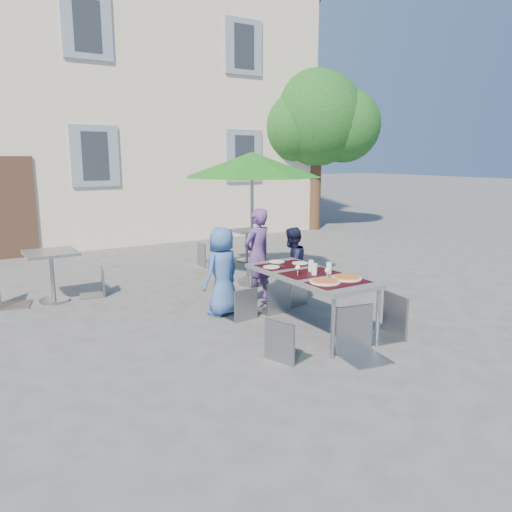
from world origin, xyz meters
TOP-DOWN VIEW (x-y plane):
  - ground at (0.00, 0.00)m, footprint 90.00×90.00m
  - building at (-0.00, 11.50)m, footprint 13.60×8.20m
  - tree at (6.55, 7.54)m, footprint 3.60×3.00m
  - dining_table at (0.75, 0.40)m, footprint 0.80×1.85m
  - pizza_near_left at (0.61, -0.09)m, footprint 0.36×0.36m
  - pizza_near_right at (0.94, -0.09)m, footprint 0.36×0.36m
  - glassware at (0.80, 0.30)m, footprint 0.45×0.46m
  - place_settings at (0.77, 1.00)m, footprint 0.73×0.47m
  - child_0 at (0.13, 1.56)m, footprint 0.70×0.57m
  - child_1 at (0.91, 1.87)m, footprint 0.59×0.47m
  - child_2 at (1.31, 1.54)m, footprint 0.64×0.50m
  - chair_0 at (0.26, 1.23)m, footprint 0.40×0.40m
  - chair_1 at (0.80, 1.24)m, footprint 0.40×0.40m
  - chair_2 at (1.21, 1.40)m, footprint 0.54×0.55m
  - chair_3 at (-0.06, -0.22)m, footprint 0.50×0.49m
  - chair_4 at (1.42, -0.32)m, footprint 0.52×0.51m
  - chair_5 at (0.72, -0.58)m, footprint 0.54×0.54m
  - patio_umbrella at (1.37, 2.78)m, footprint 2.35×2.35m
  - cafe_table_0 at (-1.77, 3.48)m, footprint 0.73×0.73m
  - bg_chair_l_0 at (-2.44, 3.60)m, footprint 0.57×0.57m
  - bg_chair_r_0 at (-1.11, 3.49)m, footprint 0.44×0.43m
  - cafe_table_1 at (2.29, 4.50)m, footprint 0.63×0.63m
  - bg_chair_l_1 at (1.35, 4.54)m, footprint 0.46×0.45m
  - bg_chair_r_1 at (2.46, 4.44)m, footprint 0.55×0.55m

SIDE VIEW (x-z plane):
  - ground at x=0.00m, z-range 0.00..0.00m
  - cafe_table_1 at x=2.29m, z-range 0.10..0.77m
  - chair_0 at x=0.26m, z-range 0.07..0.90m
  - bg_chair_r_0 at x=-1.11m, z-range 0.07..0.91m
  - chair_3 at x=-0.06m, z-range 0.07..0.95m
  - chair_1 at x=0.80m, z-range 0.07..0.95m
  - cafe_table_0 at x=-1.77m, z-range 0.16..0.94m
  - bg_chair_l_1 at x=1.35m, z-range 0.08..1.03m
  - child_2 at x=1.31m, z-range 0.00..1.15m
  - bg_chair_r_1 at x=2.46m, z-range 0.09..1.08m
  - chair_4 at x=1.42m, z-range 0.09..1.10m
  - chair_2 at x=1.21m, z-range 0.09..1.12m
  - chair_5 at x=0.72m, z-range 0.10..1.14m
  - bg_chair_l_0 at x=-2.44m, z-range 0.10..1.15m
  - child_0 at x=0.13m, z-range 0.00..1.25m
  - dining_table at x=0.75m, z-range 0.32..1.07m
  - child_1 at x=0.91m, z-range 0.00..1.43m
  - place_settings at x=0.77m, z-range 0.76..0.77m
  - pizza_near_right at x=0.94m, z-range 0.75..0.78m
  - pizza_near_left at x=0.61m, z-range 0.75..0.78m
  - glassware at x=0.80m, z-range 0.75..0.90m
  - patio_umbrella at x=1.37m, z-range 0.90..3.17m
  - tree at x=6.55m, z-range 0.90..5.60m
  - building at x=0.00m, z-range -0.70..10.40m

